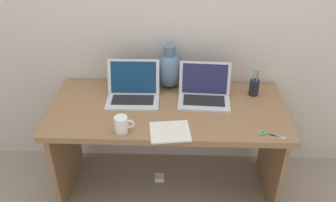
{
  "coord_description": "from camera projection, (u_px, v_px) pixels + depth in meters",
  "views": [
    {
      "loc": [
        0.07,
        -1.93,
        2.0
      ],
      "look_at": [
        0.0,
        0.0,
        0.75
      ],
      "focal_mm": 39.11,
      "sensor_mm": 36.0,
      "label": 1
    }
  ],
  "objects": [
    {
      "name": "ground_plane",
      "position": [
        168.0,
        186.0,
        2.7
      ],
      "size": [
        6.0,
        6.0,
        0.0
      ],
      "primitive_type": "plane",
      "color": "gray"
    },
    {
      "name": "back_wall",
      "position": [
        170.0,
        12.0,
        2.36
      ],
      "size": [
        4.4,
        0.04,
        2.4
      ],
      "primitive_type": "cube",
      "color": "beige",
      "rests_on": "ground"
    },
    {
      "name": "desk",
      "position": [
        168.0,
        126.0,
        2.4
      ],
      "size": [
        1.5,
        0.66,
        0.7
      ],
      "color": "olive",
      "rests_on": "ground"
    },
    {
      "name": "laptop_left",
      "position": [
        133.0,
        89.0,
        2.39
      ],
      "size": [
        0.34,
        0.26,
        0.24
      ],
      "color": "silver",
      "rests_on": "desk"
    },
    {
      "name": "laptop_right",
      "position": [
        204.0,
        91.0,
        2.38
      ],
      "size": [
        0.34,
        0.25,
        0.23
      ],
      "color": "silver",
      "rests_on": "desk"
    },
    {
      "name": "green_vase",
      "position": [
        169.0,
        69.0,
        2.48
      ],
      "size": [
        0.19,
        0.19,
        0.31
      ],
      "color": "slate",
      "rests_on": "desk"
    },
    {
      "name": "notebook_stack",
      "position": [
        170.0,
        132.0,
        2.1
      ],
      "size": [
        0.25,
        0.22,
        0.01
      ],
      "primitive_type": "cube",
      "rotation": [
        0.0,
        0.0,
        0.13
      ],
      "color": "silver",
      "rests_on": "desk"
    },
    {
      "name": "coffee_mug",
      "position": [
        122.0,
        124.0,
        2.09
      ],
      "size": [
        0.12,
        0.08,
        0.1
      ],
      "color": "white",
      "rests_on": "desk"
    },
    {
      "name": "pen_cup",
      "position": [
        254.0,
        87.0,
        2.42
      ],
      "size": [
        0.06,
        0.06,
        0.19
      ],
      "color": "black",
      "rests_on": "desk"
    },
    {
      "name": "scissors",
      "position": [
        268.0,
        134.0,
        2.09
      ],
      "size": [
        0.14,
        0.08,
        0.01
      ],
      "color": "#B7B7BC",
      "rests_on": "desk"
    },
    {
      "name": "power_brick",
      "position": [
        160.0,
        178.0,
        2.76
      ],
      "size": [
        0.07,
        0.07,
        0.03
      ],
      "primitive_type": "cube",
      "color": "white",
      "rests_on": "ground"
    }
  ]
}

